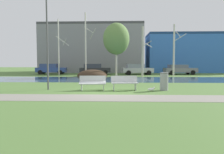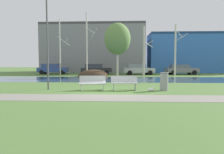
# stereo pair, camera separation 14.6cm
# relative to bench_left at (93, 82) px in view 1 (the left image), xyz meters

# --- Properties ---
(ground_plane) EXTENTS (120.00, 120.00, 0.00)m
(ground_plane) POSITION_rel_bench_left_xyz_m (0.97, 9.20, -0.47)
(ground_plane) COLOR #517538
(paved_path_strip) EXTENTS (60.00, 1.93, 0.01)m
(paved_path_strip) POSITION_rel_bench_left_xyz_m (0.97, -2.77, -0.47)
(paved_path_strip) COLOR gray
(paved_path_strip) RESTS_ON ground
(river_band) EXTENTS (80.00, 7.14, 0.01)m
(river_band) POSITION_rel_bench_left_xyz_m (0.97, 8.53, -0.47)
(river_band) COLOR #33516B
(river_band) RESTS_ON ground
(soil_mound) EXTENTS (3.82, 3.30, 1.67)m
(soil_mound) POSITION_rel_bench_left_xyz_m (-1.81, 13.49, -0.47)
(soil_mound) COLOR #423021
(soil_mound) RESTS_ON ground
(bench_left) EXTENTS (1.65, 0.72, 0.87)m
(bench_left) POSITION_rel_bench_left_xyz_m (0.00, 0.00, 0.00)
(bench_left) COLOR #B2B5B7
(bench_left) RESTS_ON ground
(bench_right) EXTENTS (1.65, 0.72, 0.87)m
(bench_right) POSITION_rel_bench_left_xyz_m (1.93, 0.00, 0.00)
(bench_right) COLOR #B2B5B7
(bench_right) RESTS_ON ground
(trash_bin) EXTENTS (0.51, 0.51, 1.08)m
(trash_bin) POSITION_rel_bench_left_xyz_m (4.31, 0.07, 0.08)
(trash_bin) COLOR gray
(trash_bin) RESTS_ON ground
(seagull) EXTENTS (0.47, 0.17, 0.27)m
(seagull) POSITION_rel_bench_left_xyz_m (3.48, -0.46, -0.34)
(seagull) COLOR white
(seagull) RESTS_ON ground
(streetlamp) EXTENTS (0.32, 0.32, 5.76)m
(streetlamp) POSITION_rel_bench_left_xyz_m (-2.78, 0.14, 3.33)
(streetlamp) COLOR #4C4C51
(streetlamp) RESTS_ON ground
(birch_far_left) EXTENTS (1.47, 2.44, 7.37)m
(birch_far_left) POSITION_rel_bench_left_xyz_m (-6.35, 14.65, 3.26)
(birch_far_left) COLOR beige
(birch_far_left) RESTS_ON ground
(birch_left) EXTENTS (1.43, 2.36, 8.12)m
(birch_left) POSITION_rel_bench_left_xyz_m (-2.76, 14.43, 3.67)
(birch_left) COLOR beige
(birch_left) RESTS_ON ground
(birch_center_left) EXTENTS (3.33, 3.33, 6.70)m
(birch_center_left) POSITION_rel_bench_left_xyz_m (1.18, 14.03, 4.22)
(birch_center_left) COLOR #BCB7A8
(birch_center_left) RESTS_ON ground
(birch_center) EXTENTS (1.27, 2.20, 6.13)m
(birch_center) POSITION_rel_bench_left_xyz_m (4.47, 13.31, 2.64)
(birch_center) COLOR #BCB7A8
(birch_center) RESTS_ON ground
(birch_center_right) EXTENTS (1.59, 2.32, 6.57)m
(birch_center_right) POSITION_rel_bench_left_xyz_m (8.62, 14.60, 2.92)
(birch_center_right) COLOR beige
(birch_center_right) RESTS_ON ground
(parked_van_nearest_blue) EXTENTS (4.44, 2.42, 1.54)m
(parked_van_nearest_blue) POSITION_rel_bench_left_xyz_m (-8.57, 17.90, 0.33)
(parked_van_nearest_blue) COLOR #2D4793
(parked_van_nearest_blue) RESTS_ON ground
(parked_sedan_second_dark) EXTENTS (4.58, 2.41, 1.53)m
(parked_sedan_second_dark) POSITION_rel_bench_left_xyz_m (-2.05, 17.64, 0.33)
(parked_sedan_second_dark) COLOR #282B30
(parked_sedan_second_dark) RESTS_ON ground
(parked_hatch_third_silver) EXTENTS (4.40, 2.43, 1.51)m
(parked_hatch_third_silver) POSITION_rel_bench_left_xyz_m (4.05, 16.92, 0.32)
(parked_hatch_third_silver) COLOR #B2B5BC
(parked_hatch_third_silver) RESTS_ON ground
(parked_wagon_fourth_grey) EXTENTS (4.67, 2.29, 1.42)m
(parked_wagon_fourth_grey) POSITION_rel_bench_left_xyz_m (10.18, 17.54, 0.29)
(parked_wagon_fourth_grey) COLOR slate
(parked_wagon_fourth_grey) RESTS_ON ground
(building_grey_warehouse) EXTENTS (17.51, 9.66, 8.36)m
(building_grey_warehouse) POSITION_rel_bench_left_xyz_m (-3.20, 26.06, 3.71)
(building_grey_warehouse) COLOR gray
(building_grey_warehouse) RESTS_ON ground
(building_blue_store) EXTENTS (17.43, 6.44, 6.76)m
(building_blue_store) POSITION_rel_bench_left_xyz_m (15.27, 25.14, 2.91)
(building_blue_store) COLOR #3870C6
(building_blue_store) RESTS_ON ground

